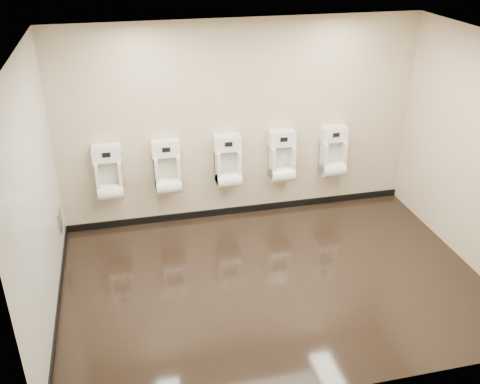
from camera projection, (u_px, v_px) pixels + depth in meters
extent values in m
cube|color=black|center=(273.00, 281.00, 6.45)|extent=(5.00, 3.50, 0.00)
cube|color=silver|center=(282.00, 46.00, 5.17)|extent=(5.00, 3.50, 0.00)
cube|color=#C4B294|center=(240.00, 123.00, 7.32)|extent=(5.00, 0.02, 2.80)
cube|color=#C4B294|center=(340.00, 267.00, 4.29)|extent=(5.00, 0.02, 2.80)
cube|color=#C4B294|center=(36.00, 201.00, 5.30)|extent=(0.02, 3.50, 2.80)
cube|color=#C4B294|center=(480.00, 156.00, 6.31)|extent=(0.02, 3.50, 2.80)
cube|color=silver|center=(36.00, 201.00, 5.30)|extent=(0.01, 3.50, 2.80)
cube|color=black|center=(241.00, 210.00, 7.93)|extent=(5.00, 0.02, 0.10)
cube|color=black|center=(58.00, 308.00, 5.92)|extent=(0.02, 3.50, 0.10)
cube|color=#9E9EA3|center=(60.00, 220.00, 6.76)|extent=(0.03, 0.25, 0.25)
cylinder|color=silver|center=(61.00, 220.00, 6.76)|extent=(0.02, 0.04, 0.04)
cube|color=white|center=(109.00, 178.00, 7.12)|extent=(0.34, 0.24, 0.48)
cube|color=silver|center=(109.00, 173.00, 7.17)|extent=(0.25, 0.01, 0.36)
cylinder|color=white|center=(111.00, 192.00, 7.14)|extent=(0.34, 0.21, 0.21)
cube|color=white|center=(106.00, 154.00, 6.99)|extent=(0.37, 0.18, 0.21)
cube|color=black|center=(106.00, 155.00, 6.90)|extent=(0.09, 0.01, 0.05)
cube|color=silver|center=(106.00, 155.00, 6.90)|extent=(0.11, 0.01, 0.07)
cylinder|color=silver|center=(121.00, 152.00, 7.03)|extent=(0.01, 0.03, 0.03)
cube|color=white|center=(167.00, 173.00, 7.27)|extent=(0.34, 0.24, 0.48)
cube|color=silver|center=(167.00, 168.00, 7.32)|extent=(0.25, 0.01, 0.36)
cylinder|color=white|center=(169.00, 186.00, 7.29)|extent=(0.34, 0.21, 0.21)
cube|color=white|center=(166.00, 149.00, 7.15)|extent=(0.37, 0.18, 0.21)
cube|color=black|center=(166.00, 150.00, 7.05)|extent=(0.09, 0.01, 0.05)
cube|color=silver|center=(166.00, 150.00, 7.06)|extent=(0.11, 0.01, 0.07)
cylinder|color=silver|center=(180.00, 147.00, 7.18)|extent=(0.01, 0.03, 0.03)
cube|color=white|center=(228.00, 167.00, 7.44)|extent=(0.34, 0.24, 0.48)
cube|color=silver|center=(227.00, 162.00, 7.49)|extent=(0.25, 0.01, 0.36)
cylinder|color=white|center=(229.00, 180.00, 7.47)|extent=(0.34, 0.21, 0.21)
cube|color=white|center=(227.00, 143.00, 7.32)|extent=(0.37, 0.18, 0.21)
cube|color=black|center=(229.00, 144.00, 7.22)|extent=(0.09, 0.01, 0.05)
cube|color=silver|center=(229.00, 144.00, 7.23)|extent=(0.11, 0.01, 0.07)
cylinder|color=silver|center=(241.00, 142.00, 7.36)|extent=(0.01, 0.03, 0.03)
cube|color=white|center=(282.00, 162.00, 7.60)|extent=(0.34, 0.24, 0.48)
cube|color=silver|center=(280.00, 157.00, 7.65)|extent=(0.25, 0.01, 0.36)
cylinder|color=white|center=(283.00, 175.00, 7.62)|extent=(0.34, 0.21, 0.21)
cube|color=white|center=(282.00, 138.00, 7.47)|extent=(0.37, 0.18, 0.21)
cube|color=black|center=(284.00, 140.00, 7.38)|extent=(0.09, 0.01, 0.05)
cube|color=silver|center=(284.00, 139.00, 7.39)|extent=(0.11, 0.01, 0.07)
cylinder|color=silver|center=(295.00, 137.00, 7.51)|extent=(0.01, 0.03, 0.03)
cube|color=white|center=(333.00, 157.00, 7.76)|extent=(0.34, 0.24, 0.48)
cube|color=silver|center=(331.00, 152.00, 7.81)|extent=(0.25, 0.01, 0.36)
cylinder|color=white|center=(333.00, 169.00, 7.78)|extent=(0.34, 0.21, 0.21)
cube|color=white|center=(334.00, 134.00, 7.63)|extent=(0.37, 0.18, 0.21)
cube|color=black|center=(336.00, 135.00, 7.54)|extent=(0.09, 0.01, 0.05)
cube|color=silver|center=(336.00, 135.00, 7.54)|extent=(0.11, 0.01, 0.07)
cylinder|color=silver|center=(346.00, 133.00, 7.67)|extent=(0.01, 0.03, 0.03)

